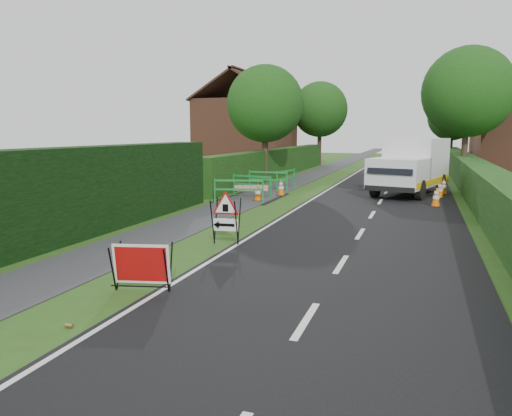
# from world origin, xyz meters

# --- Properties ---
(ground) EXTENTS (120.00, 120.00, 0.00)m
(ground) POSITION_xyz_m (0.00, 0.00, 0.00)
(ground) COLOR #2B4E16
(ground) RESTS_ON ground
(road_surface) EXTENTS (6.00, 90.00, 0.02)m
(road_surface) POSITION_xyz_m (2.50, 35.00, 0.00)
(road_surface) COLOR black
(road_surface) RESTS_ON ground
(footpath) EXTENTS (2.00, 90.00, 0.02)m
(footpath) POSITION_xyz_m (-3.00, 35.00, 0.01)
(footpath) COLOR #2D2D30
(footpath) RESTS_ON ground
(hedge_west_near) EXTENTS (1.10, 18.00, 2.50)m
(hedge_west_near) POSITION_xyz_m (-5.00, 0.00, 0.00)
(hedge_west_near) COLOR black
(hedge_west_near) RESTS_ON ground
(hedge_west_far) EXTENTS (1.00, 24.00, 1.80)m
(hedge_west_far) POSITION_xyz_m (-5.00, 22.00, 0.00)
(hedge_west_far) COLOR #14380F
(hedge_west_far) RESTS_ON ground
(hedge_east) EXTENTS (1.20, 50.00, 1.50)m
(hedge_east) POSITION_xyz_m (6.50, 16.00, 0.00)
(hedge_east) COLOR #14380F
(hedge_east) RESTS_ON ground
(house_west) EXTENTS (7.50, 7.40, 7.88)m
(house_west) POSITION_xyz_m (-10.00, 30.00, 2.90)
(house_west) COLOR brown
(house_west) RESTS_ON ground
(tree_nw) EXTENTS (4.40, 4.40, 6.70)m
(tree_nw) POSITION_xyz_m (-4.60, 18.00, 4.48)
(tree_nw) COLOR #2D2116
(tree_nw) RESTS_ON ground
(tree_ne) EXTENTS (5.20, 5.20, 7.79)m
(tree_ne) POSITION_xyz_m (6.40, 22.00, 5.17)
(tree_ne) COLOR #2D2116
(tree_ne) RESTS_ON ground
(tree_fw) EXTENTS (4.80, 4.80, 7.24)m
(tree_fw) POSITION_xyz_m (-4.60, 34.00, 4.83)
(tree_fw) COLOR #2D2116
(tree_fw) RESTS_ON ground
(tree_fe) EXTENTS (4.20, 4.20, 6.33)m
(tree_fe) POSITION_xyz_m (6.40, 38.00, 4.22)
(tree_fe) COLOR #2D2116
(tree_fe) RESTS_ON ground
(red_rect_sign) EXTENTS (1.14, 0.84, 0.88)m
(red_rect_sign) POSITION_xyz_m (-0.69, -2.01, 0.51)
(red_rect_sign) COLOR black
(red_rect_sign) RESTS_ON ground
(triangle_sign) EXTENTS (0.88, 0.88, 1.18)m
(triangle_sign) POSITION_xyz_m (-0.69, 2.03, 0.82)
(triangle_sign) COLOR black
(triangle_sign) RESTS_ON ground
(works_van) EXTENTS (3.62, 6.06, 2.60)m
(works_van) POSITION_xyz_m (3.62, 14.72, 1.38)
(works_van) COLOR silver
(works_van) RESTS_ON ground
(traffic_cone_0) EXTENTS (0.38, 0.38, 0.79)m
(traffic_cone_0) POSITION_xyz_m (4.67, 10.83, 0.39)
(traffic_cone_0) COLOR black
(traffic_cone_0) RESTS_ON ground
(traffic_cone_1) EXTENTS (0.38, 0.38, 0.79)m
(traffic_cone_1) POSITION_xyz_m (4.88, 13.55, 0.39)
(traffic_cone_1) COLOR black
(traffic_cone_1) RESTS_ON ground
(traffic_cone_2) EXTENTS (0.38, 0.38, 0.79)m
(traffic_cone_2) POSITION_xyz_m (5.09, 15.13, 0.39)
(traffic_cone_2) COLOR black
(traffic_cone_2) RESTS_ON ground
(traffic_cone_3) EXTENTS (0.38, 0.38, 0.79)m
(traffic_cone_3) POSITION_xyz_m (-2.46, 10.18, 0.39)
(traffic_cone_3) COLOR black
(traffic_cone_3) RESTS_ON ground
(traffic_cone_4) EXTENTS (0.38, 0.38, 0.79)m
(traffic_cone_4) POSITION_xyz_m (-2.01, 12.20, 0.39)
(traffic_cone_4) COLOR black
(traffic_cone_4) RESTS_ON ground
(ped_barrier_0) EXTENTS (2.09, 0.81, 1.00)m
(ped_barrier_0) POSITION_xyz_m (-3.07, 9.48, 0.63)
(ped_barrier_0) COLOR #188434
(ped_barrier_0) RESTS_ON ground
(ped_barrier_1) EXTENTS (2.08, 0.86, 1.00)m
(ped_barrier_1) POSITION_xyz_m (-3.19, 11.49, 0.63)
(ped_barrier_1) COLOR #188434
(ped_barrier_1) RESTS_ON ground
(ped_barrier_2) EXTENTS (2.08, 0.48, 1.00)m
(ped_barrier_2) POSITION_xyz_m (-3.17, 13.93, 0.63)
(ped_barrier_2) COLOR #188434
(ped_barrier_2) RESTS_ON ground
(ped_barrier_3) EXTENTS (0.74, 2.09, 1.00)m
(ped_barrier_3) POSITION_xyz_m (-2.50, 14.90, 0.63)
(ped_barrier_3) COLOR #188434
(ped_barrier_3) RESTS_ON ground
(redwhite_plank) EXTENTS (1.48, 0.35, 0.25)m
(redwhite_plank) POSITION_xyz_m (-3.04, 11.00, 0.00)
(redwhite_plank) COLOR red
(redwhite_plank) RESTS_ON ground
(litter_can) EXTENTS (0.12, 0.07, 0.07)m
(litter_can) POSITION_xyz_m (-0.82, -3.86, 0.00)
(litter_can) COLOR #BF7F4C
(litter_can) RESTS_ON ground
(hatchback_car) EXTENTS (1.97, 4.13, 1.36)m
(hatchback_car) POSITION_xyz_m (2.33, 26.93, 0.68)
(hatchback_car) COLOR white
(hatchback_car) RESTS_ON ground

